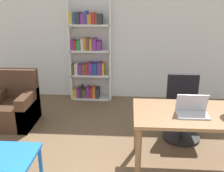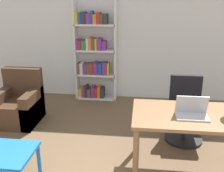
# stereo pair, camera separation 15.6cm
# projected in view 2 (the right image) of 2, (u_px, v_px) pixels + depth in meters

# --- Properties ---
(wall_back) EXTENTS (8.00, 0.06, 2.70)m
(wall_back) POSITION_uv_depth(u_px,v_px,m) (133.00, 35.00, 5.41)
(wall_back) COLOR white
(wall_back) RESTS_ON ground_plane
(desk) EXTENTS (1.53, 0.84, 0.78)m
(desk) POSITION_uv_depth(u_px,v_px,m) (196.00, 122.00, 3.17)
(desk) COLOR olive
(desk) RESTS_ON ground_plane
(laptop) EXTENTS (0.37, 0.24, 0.25)m
(laptop) POSITION_uv_depth(u_px,v_px,m) (192.00, 112.00, 3.07)
(laptop) COLOR #B2B2B7
(laptop) RESTS_ON desk
(office_chair) EXTENTS (0.57, 0.57, 0.98)m
(office_chair) POSITION_uv_depth(u_px,v_px,m) (185.00, 113.00, 4.01)
(office_chair) COLOR black
(office_chair) RESTS_ON ground_plane
(side_table_blue) EXTENTS (0.58, 0.54, 0.54)m
(side_table_blue) POSITION_uv_depth(u_px,v_px,m) (7.00, 159.00, 2.83)
(side_table_blue) COLOR blue
(side_table_blue) RESTS_ON ground_plane
(armchair) EXTENTS (0.69, 0.74, 0.92)m
(armchair) POSITION_uv_depth(u_px,v_px,m) (19.00, 106.00, 4.59)
(armchair) COLOR #472D1E
(armchair) RESTS_ON ground_plane
(bookshelf) EXTENTS (0.86, 0.28, 2.08)m
(bookshelf) POSITION_uv_depth(u_px,v_px,m) (94.00, 56.00, 5.46)
(bookshelf) COLOR white
(bookshelf) RESTS_ON ground_plane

